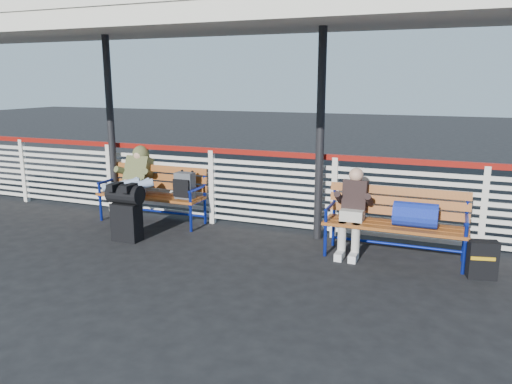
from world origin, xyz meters
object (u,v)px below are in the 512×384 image
at_px(traveler_man, 132,183).
at_px(suitcase_side, 482,260).
at_px(luggage_stack, 126,210).
at_px(bench_left, 161,188).
at_px(bench_right, 404,216).
at_px(companion_person, 353,210).

relative_size(traveler_man, suitcase_side, 3.43).
relative_size(luggage_stack, bench_left, 0.46).
height_order(bench_right, suitcase_side, bench_right).
relative_size(luggage_stack, suitcase_side, 1.84).
relative_size(companion_person, suitcase_side, 2.53).
distance_m(luggage_stack, traveler_man, 0.78).
xyz_separation_m(bench_right, traveler_man, (-4.15, -0.04, 0.13)).
xyz_separation_m(luggage_stack, traveler_man, (-0.35, 0.65, 0.26)).
xyz_separation_m(companion_person, suitcase_side, (1.60, -0.30, -0.37)).
distance_m(bench_right, traveler_man, 4.15).
bearing_deg(companion_person, bench_right, 1.15).
relative_size(luggage_stack, companion_person, 0.73).
distance_m(traveler_man, companion_person, 3.49).
xyz_separation_m(luggage_stack, companion_person, (3.14, 0.67, 0.14)).
bearing_deg(suitcase_side, bench_right, 148.84).
height_order(traveler_man, companion_person, traveler_man).
distance_m(luggage_stack, suitcase_side, 4.76).
bearing_deg(bench_right, traveler_man, -179.43).
distance_m(bench_right, suitcase_side, 1.05).
xyz_separation_m(traveler_man, companion_person, (3.48, 0.03, -0.11)).
relative_size(bench_right, suitcase_side, 3.97).
bearing_deg(companion_person, traveler_man, -179.54).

